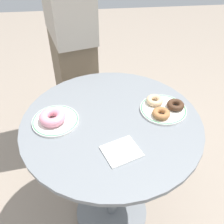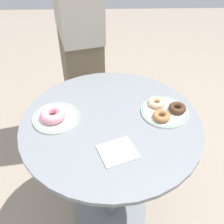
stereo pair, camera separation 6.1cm
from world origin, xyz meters
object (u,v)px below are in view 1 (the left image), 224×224
(plate_right, at_px, (163,109))
(donut_glazed, at_px, (155,100))
(paper_napkin, at_px, (121,151))
(person_figure, at_px, (71,37))
(donut_chocolate, at_px, (175,105))
(cafe_table, at_px, (112,158))
(plate_left, at_px, (56,121))
(donut_pink_frosted, at_px, (52,117))
(donut_cinnamon, at_px, (161,114))

(plate_right, xyz_separation_m, donut_glazed, (-0.03, 0.04, 0.02))
(paper_napkin, height_order, person_figure, person_figure)
(plate_right, height_order, donut_chocolate, donut_chocolate)
(cafe_table, bearing_deg, plate_left, 175.15)
(plate_left, xyz_separation_m, donut_chocolate, (0.51, 0.03, 0.02))
(plate_left, relative_size, person_figure, 0.12)
(plate_right, bearing_deg, donut_pink_frosted, -176.15)
(donut_pink_frosted, distance_m, donut_cinnamon, 0.45)
(donut_cinnamon, xyz_separation_m, paper_napkin, (-0.19, -0.17, -0.02))
(cafe_table, bearing_deg, donut_chocolate, 9.71)
(donut_pink_frosted, bearing_deg, cafe_table, -3.34)
(plate_right, height_order, donut_glazed, donut_glazed)
(donut_glazed, bearing_deg, person_figure, 123.77)
(donut_pink_frosted, bearing_deg, plate_right, 3.85)
(plate_right, height_order, person_figure, person_figure)
(plate_left, xyz_separation_m, person_figure, (0.06, 0.63, 0.08))
(cafe_table, bearing_deg, person_figure, 104.87)
(cafe_table, relative_size, plate_right, 3.76)
(donut_chocolate, height_order, donut_cinnamon, same)
(plate_left, bearing_deg, plate_right, 3.22)
(donut_pink_frosted, height_order, donut_glazed, donut_pink_frosted)
(person_figure, bearing_deg, donut_chocolate, -52.75)
(donut_cinnamon, bearing_deg, paper_napkin, -138.30)
(donut_cinnamon, bearing_deg, person_figure, 120.32)
(person_figure, bearing_deg, donut_pink_frosted, -96.08)
(donut_chocolate, xyz_separation_m, paper_napkin, (-0.26, -0.22, -0.02))
(donut_pink_frosted, relative_size, paper_napkin, 0.83)
(plate_left, height_order, donut_cinnamon, donut_cinnamon)
(plate_left, relative_size, donut_glazed, 2.56)
(person_figure, bearing_deg, donut_glazed, -56.23)
(donut_cinnamon, height_order, paper_napkin, donut_cinnamon)
(donut_glazed, height_order, person_figure, person_figure)
(donut_pink_frosted, distance_m, donut_glazed, 0.45)
(cafe_table, distance_m, paper_napkin, 0.30)
(donut_glazed, relative_size, donut_cinnamon, 1.00)
(paper_napkin, xyz_separation_m, person_figure, (-0.19, 0.82, 0.08))
(plate_left, bearing_deg, person_figure, 84.64)
(person_figure, bearing_deg, donut_cinnamon, -59.68)
(plate_right, distance_m, paper_napkin, 0.30)
(plate_left, bearing_deg, donut_cinnamon, -2.85)
(paper_napkin, bearing_deg, plate_right, 45.64)
(cafe_table, relative_size, donut_chocolate, 10.07)
(plate_right, xyz_separation_m, person_figure, (-0.40, 0.60, 0.08))
(cafe_table, xyz_separation_m, donut_cinnamon, (0.21, -0.00, 0.27))
(plate_left, distance_m, donut_chocolate, 0.52)
(donut_pink_frosted, relative_size, donut_cinnamon, 1.44)
(plate_left, bearing_deg, paper_napkin, -37.15)
(donut_pink_frosted, relative_size, donut_chocolate, 1.44)
(paper_napkin, bearing_deg, donut_pink_frosted, 144.59)
(cafe_table, xyz_separation_m, plate_right, (0.23, 0.05, 0.25))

